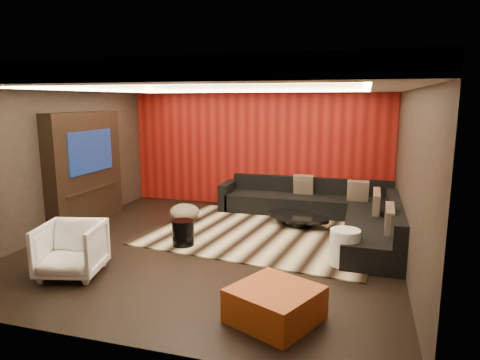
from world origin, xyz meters
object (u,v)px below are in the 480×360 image
(coffee_table, at_px, (298,220))
(armchair, at_px, (71,250))
(orange_ottoman, at_px, (275,304))
(drum_stool, at_px, (183,233))
(white_side_table, at_px, (345,248))
(sectional_sofa, at_px, (328,212))

(coffee_table, height_order, armchair, armchair)
(orange_ottoman, bearing_deg, drum_stool, 135.18)
(white_side_table, bearing_deg, drum_stool, 177.65)
(sectional_sofa, bearing_deg, white_side_table, -78.52)
(coffee_table, relative_size, white_side_table, 2.30)
(coffee_table, bearing_deg, armchair, -129.63)
(drum_stool, height_order, sectional_sofa, sectional_sofa)
(armchair, bearing_deg, white_side_table, 8.06)
(coffee_table, relative_size, sectional_sofa, 0.35)
(orange_ottoman, relative_size, sectional_sofa, 0.24)
(drum_stool, height_order, white_side_table, white_side_table)
(orange_ottoman, bearing_deg, white_side_table, 70.55)
(drum_stool, distance_m, sectional_sofa, 2.97)
(armchair, bearing_deg, drum_stool, 43.75)
(drum_stool, relative_size, armchair, 0.52)
(drum_stool, bearing_deg, white_side_table, -2.35)
(white_side_table, xyz_separation_m, orange_ottoman, (-0.66, -1.86, -0.09))
(coffee_table, relative_size, drum_stool, 2.94)
(coffee_table, height_order, white_side_table, white_side_table)
(coffee_table, distance_m, orange_ottoman, 3.66)
(drum_stool, distance_m, orange_ottoman, 2.80)
(orange_ottoman, xyz_separation_m, armchair, (-2.98, 0.41, 0.19))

